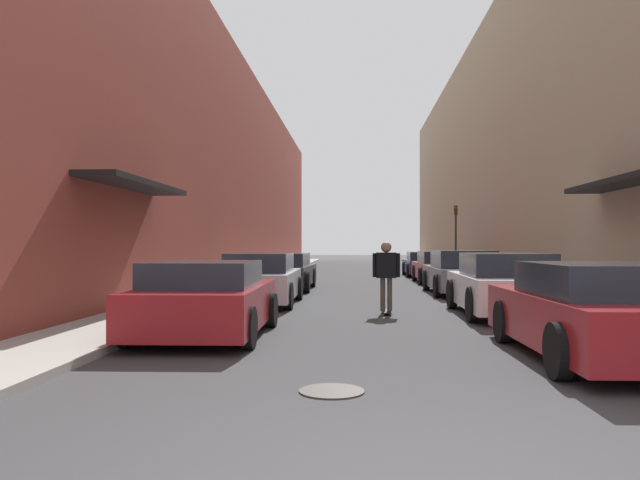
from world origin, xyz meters
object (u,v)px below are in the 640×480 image
(parked_car_right_0, at_px, (591,312))
(parked_car_right_4, at_px, (424,264))
(traffic_light, at_px, (456,231))
(parked_car_left_0, at_px, (206,300))
(parked_car_right_1, at_px, (504,285))
(manhole_cover, at_px, (332,391))
(parked_car_right_3, at_px, (440,268))
(skateboarder, at_px, (386,270))
(parked_car_left_2, at_px, (282,272))
(parked_car_left_1, at_px, (261,280))
(parked_car_right_2, at_px, (462,273))

(parked_car_right_0, height_order, parked_car_right_4, parked_car_right_0)
(parked_car_right_4, relative_size, traffic_light, 1.25)
(parked_car_left_0, distance_m, parked_car_right_1, 6.76)
(parked_car_right_1, height_order, manhole_cover, parked_car_right_1)
(parked_car_right_3, height_order, parked_car_right_4, parked_car_right_3)
(skateboarder, distance_m, traffic_light, 17.33)
(parked_car_right_4, height_order, traffic_light, traffic_light)
(parked_car_left_0, bearing_deg, parked_car_right_3, 68.42)
(parked_car_left_0, height_order, parked_car_left_2, parked_car_left_0)
(parked_car_right_3, height_order, traffic_light, traffic_light)
(parked_car_left_0, height_order, manhole_cover, parked_car_left_0)
(manhole_cover, bearing_deg, traffic_light, 78.01)
(parked_car_right_0, bearing_deg, parked_car_right_1, 89.41)
(parked_car_right_4, bearing_deg, parked_car_left_0, -106.05)
(parked_car_left_0, xyz_separation_m, parked_car_left_2, (0.02, 10.80, -0.00))
(manhole_cover, bearing_deg, parked_car_right_3, 79.00)
(parked_car_left_2, xyz_separation_m, parked_car_right_0, (5.71, -12.55, 0.02))
(parked_car_left_0, bearing_deg, parked_car_left_2, 89.89)
(parked_car_left_1, bearing_deg, parked_car_left_0, -90.73)
(parked_car_left_2, bearing_deg, parked_car_right_4, 58.59)
(parked_car_right_3, bearing_deg, parked_car_left_0, -111.58)
(parked_car_right_1, distance_m, parked_car_right_3, 11.50)
(skateboarder, relative_size, manhole_cover, 2.32)
(parked_car_right_4, xyz_separation_m, manhole_cover, (-3.58, -24.15, -0.58))
(parked_car_left_0, height_order, parked_car_right_4, parked_car_left_0)
(parked_car_left_0, height_order, parked_car_right_2, parked_car_right_2)
(manhole_cover, bearing_deg, skateboarder, 82.79)
(parked_car_right_0, height_order, parked_car_right_2, parked_car_right_2)
(parked_car_left_1, distance_m, parked_car_right_3, 11.03)
(parked_car_right_1, bearing_deg, parked_car_right_3, 89.27)
(parked_car_right_4, xyz_separation_m, skateboarder, (-2.64, -16.78, 0.41))
(parked_car_right_0, height_order, skateboarder, skateboarder)
(parked_car_left_2, xyz_separation_m, parked_car_right_3, (5.91, 4.21, -0.00))
(parked_car_left_0, xyz_separation_m, parked_car_left_1, (0.07, 5.66, 0.02))
(parked_car_left_1, height_order, parked_car_right_2, parked_car_right_2)
(parked_car_left_1, relative_size, parked_car_right_2, 0.95)
(parked_car_left_0, distance_m, parked_car_right_4, 21.18)
(parked_car_right_3, bearing_deg, manhole_cover, -101.00)
(parked_car_right_2, distance_m, traffic_light, 11.16)
(skateboarder, height_order, manhole_cover, skateboarder)
(skateboarder, bearing_deg, parked_car_left_1, 146.38)
(parked_car_right_1, xyz_separation_m, manhole_cover, (-3.51, -7.29, -0.66))
(parked_car_left_2, height_order, traffic_light, traffic_light)
(traffic_light, bearing_deg, parked_car_right_4, 179.65)
(parked_car_left_2, relative_size, skateboarder, 2.76)
(parked_car_right_1, height_order, parked_car_right_4, parked_car_right_1)
(parked_car_left_1, distance_m, manhole_cover, 9.73)
(parked_car_left_0, relative_size, manhole_cover, 5.80)
(parked_car_left_1, xyz_separation_m, parked_car_right_4, (5.79, 14.69, -0.06))
(parked_car_left_1, height_order, parked_car_right_1, parked_car_right_1)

